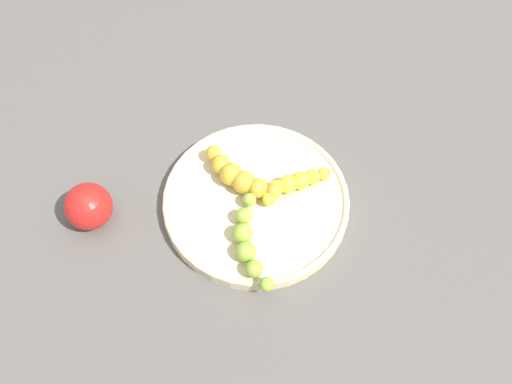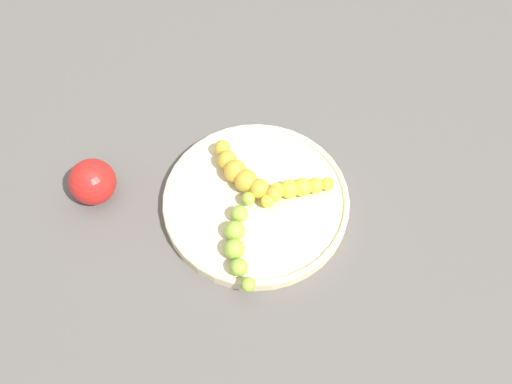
# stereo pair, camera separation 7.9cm
# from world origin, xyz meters

# --- Properties ---
(ground_plane) EXTENTS (2.40, 2.40, 0.00)m
(ground_plane) POSITION_xyz_m (0.00, 0.00, 0.00)
(ground_plane) COLOR #56514C
(fruit_bowl) EXTENTS (0.29, 0.29, 0.02)m
(fruit_bowl) POSITION_xyz_m (0.00, 0.00, 0.01)
(fruit_bowl) COLOR beige
(fruit_bowl) RESTS_ON ground_plane
(banana_spotted) EXTENTS (0.12, 0.09, 0.04)m
(banana_spotted) POSITION_xyz_m (-0.04, -0.02, 0.04)
(banana_spotted) COLOR gold
(banana_spotted) RESTS_ON fruit_bowl
(banana_green) EXTENTS (0.16, 0.06, 0.03)m
(banana_green) POSITION_xyz_m (0.07, -0.04, 0.03)
(banana_green) COLOR #8CAD38
(banana_green) RESTS_ON fruit_bowl
(banana_yellow) EXTENTS (0.05, 0.12, 0.03)m
(banana_yellow) POSITION_xyz_m (0.00, 0.06, 0.03)
(banana_yellow) COLOR yellow
(banana_yellow) RESTS_ON fruit_bowl
(apple_red) EXTENTS (0.07, 0.07, 0.07)m
(apple_red) POSITION_xyz_m (-0.06, -0.24, 0.04)
(apple_red) COLOR red
(apple_red) RESTS_ON ground_plane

